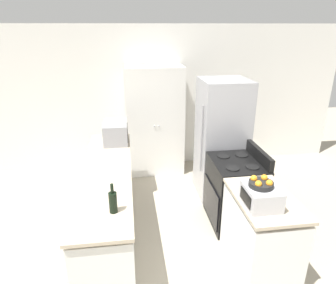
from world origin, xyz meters
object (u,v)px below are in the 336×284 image
object	(u,v)px
wine_bottle	(113,202)
fruit_bowl	(261,183)
microwave	(116,132)
stove	(235,192)
toaster_oven	(261,196)
refrigerator	(221,139)
pantry_cabinet	(155,121)

from	to	relation	value
wine_bottle	fruit_bowl	world-z (taller)	wine_bottle
microwave	fruit_bowl	distance (m)	2.40
microwave	wine_bottle	size ratio (longest dim) A/B	1.71
stove	toaster_oven	distance (m)	1.15
wine_bottle	microwave	bearing A→B (deg)	90.60
refrigerator	microwave	xyz separation A→B (m)	(-1.61, 0.15, 0.14)
pantry_cabinet	stove	bearing A→B (deg)	-62.41
refrigerator	fruit_bowl	xyz separation A→B (m)	(-0.17, -1.77, 0.23)
pantry_cabinet	stove	size ratio (longest dim) A/B	1.80
pantry_cabinet	refrigerator	bearing A→B (deg)	-45.55
wine_bottle	toaster_oven	distance (m)	1.43
wine_bottle	toaster_oven	xyz separation A→B (m)	(1.43, -0.08, -0.01)
pantry_cabinet	toaster_oven	distance (m)	2.85
stove	toaster_oven	bearing A→B (deg)	-97.66
refrigerator	microwave	size ratio (longest dim) A/B	3.61
microwave	fruit_bowl	bearing A→B (deg)	-53.23
refrigerator	microwave	bearing A→B (deg)	174.55
stove	refrigerator	distance (m)	0.91
refrigerator	wine_bottle	bearing A→B (deg)	-132.93
fruit_bowl	pantry_cabinet	bearing A→B (deg)	105.71
refrigerator	toaster_oven	bearing A→B (deg)	-95.16
stove	microwave	distance (m)	1.93
microwave	fruit_bowl	xyz separation A→B (m)	(1.44, -1.92, 0.08)
pantry_cabinet	fruit_bowl	world-z (taller)	pantry_cabinet
microwave	stove	bearing A→B (deg)	-30.71
pantry_cabinet	stove	xyz separation A→B (m)	(0.91, -1.74, -0.50)
microwave	toaster_oven	distance (m)	2.42
stove	fruit_bowl	xyz separation A→B (m)	(-0.14, -0.99, 0.68)
refrigerator	stove	bearing A→B (deg)	-91.93
refrigerator	microwave	distance (m)	1.62
fruit_bowl	toaster_oven	bearing A→B (deg)	-67.87
pantry_cabinet	wine_bottle	size ratio (longest dim) A/B	6.45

